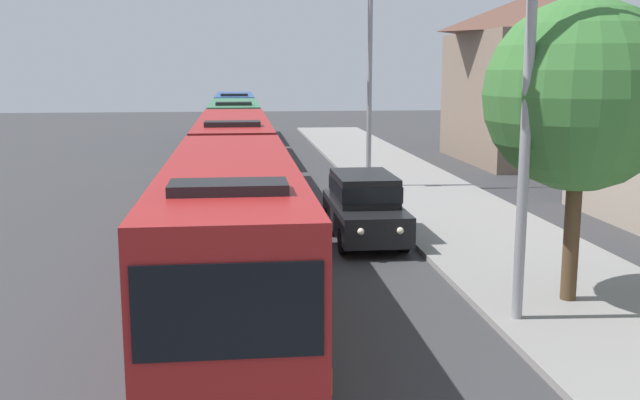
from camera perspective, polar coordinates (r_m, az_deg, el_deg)
bus_lead at (r=14.70m, az=-6.83°, el=-2.38°), size 2.58×11.75×3.21m
bus_second_in_line at (r=27.25m, az=-6.68°, el=3.43°), size 2.58×12.38×3.21m
bus_middle at (r=39.83m, az=-6.63°, el=5.56°), size 2.58×10.62×3.21m
bus_fourth_in_line at (r=51.68m, az=-6.60°, el=6.61°), size 2.58×11.07×3.21m
white_suv at (r=21.02m, az=3.43°, el=-0.34°), size 1.86×4.87×1.90m
streetlamp_near at (r=14.01m, az=15.85°, el=9.97°), size 5.58×0.28×7.74m
streetlamp_mid at (r=29.64m, az=3.86°, el=10.50°), size 6.27×0.28×7.89m
roadside_tree at (r=15.54m, az=19.47°, el=7.59°), size 3.81×3.81×6.09m
house_distant_gabled at (r=40.22m, az=16.18°, el=9.16°), size 7.40×10.16×8.67m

